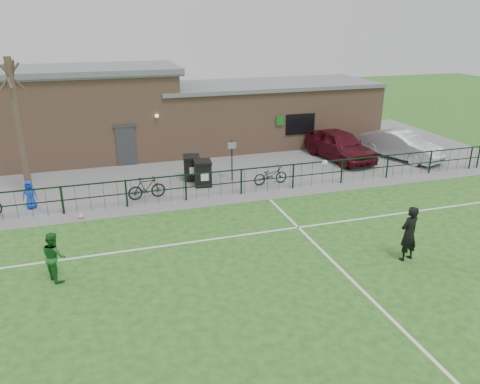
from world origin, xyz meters
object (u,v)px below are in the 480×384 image
object	(u,v)px
car_silver	(401,145)
sign_post	(232,161)
wheelie_bin_left	(203,174)
outfield_player	(54,256)
wheelie_bin_right	(192,169)
bare_tree	(19,130)
bicycle_e	(270,175)
spectator_child	(30,195)
bicycle_d	(147,188)
ball_ground	(81,216)
car_maroon	(340,145)

from	to	relation	value
car_silver	sign_post	bearing A→B (deg)	163.77
wheelie_bin_left	outfield_player	world-z (taller)	outfield_player
wheelie_bin_left	wheelie_bin_right	world-z (taller)	wheelie_bin_left
bare_tree	car_silver	world-z (taller)	bare_tree
bicycle_e	spectator_child	world-z (taller)	spectator_child
sign_post	wheelie_bin_left	bearing A→B (deg)	-170.74
outfield_player	sign_post	bearing A→B (deg)	-73.16
bicycle_d	ball_ground	distance (m)	3.12
wheelie_bin_right	bicycle_d	bearing A→B (deg)	-132.46
car_silver	bicycle_d	bearing A→B (deg)	167.11
bicycle_e	outfield_player	xyz separation A→B (m)	(-9.23, -6.07, 0.31)
car_silver	outfield_player	world-z (taller)	car_silver
car_maroon	spectator_child	bearing A→B (deg)	-178.77
sign_post	ball_ground	size ratio (longest dim) A/B	8.69
wheelie_bin_right	sign_post	bearing A→B (deg)	-13.83
sign_post	spectator_child	size ratio (longest dim) A/B	1.67
wheelie_bin_left	car_silver	world-z (taller)	car_silver
wheelie_bin_left	sign_post	distance (m)	1.58
car_maroon	outfield_player	world-z (taller)	car_maroon
bicycle_e	outfield_player	size ratio (longest dim) A/B	1.09
sign_post	wheelie_bin_right	bearing A→B (deg)	157.59
ball_ground	bare_tree	bearing A→B (deg)	123.88
wheelie_bin_right	outfield_player	distance (m)	9.77
wheelie_bin_right	ball_ground	distance (m)	6.16
bare_tree	sign_post	distance (m)	9.36
spectator_child	ball_ground	size ratio (longest dim) A/B	5.21
car_silver	bicycle_e	distance (m)	8.69
car_silver	ball_ground	xyz separation A→B (m)	(-17.06, -3.41, -0.67)
bare_tree	wheelie_bin_left	world-z (taller)	bare_tree
car_maroon	car_silver	xyz separation A→B (m)	(3.36, -0.87, -0.06)
ball_ground	wheelie_bin_right	bearing A→B (deg)	32.97
car_maroon	spectator_child	distance (m)	15.86
bare_tree	wheelie_bin_left	bearing A→B (deg)	-6.39
bare_tree	car_silver	distance (m)	19.33
bicycle_d	outfield_player	distance (m)	6.83
sign_post	ball_ground	world-z (taller)	sign_post
wheelie_bin_right	car_maroon	bearing A→B (deg)	14.83
wheelie_bin_right	sign_post	distance (m)	2.02
sign_post	bicycle_d	size ratio (longest dim) A/B	1.22
outfield_player	bicycle_e	bearing A→B (deg)	-82.71
bare_tree	wheelie_bin_right	bearing A→B (deg)	1.11
wheelie_bin_left	bicycle_e	distance (m)	3.19
wheelie_bin_left	wheelie_bin_right	bearing A→B (deg)	114.05
car_maroon	bicycle_e	xyz separation A→B (m)	(-5.13, -2.71, -0.38)
wheelie_bin_right	sign_post	world-z (taller)	sign_post
wheelie_bin_left	outfield_player	distance (m)	9.20
ball_ground	sign_post	bearing A→B (deg)	20.38
car_silver	spectator_child	size ratio (longest dim) A/B	3.87
car_maroon	wheelie_bin_right	bearing A→B (deg)	178.14
bicycle_e	wheelie_bin_left	bearing A→B (deg)	72.87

